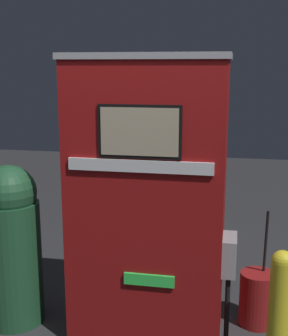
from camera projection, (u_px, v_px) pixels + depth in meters
The scene contains 4 objects.
gas_pump at pixel (148, 201), 3.15m from camera, with size 1.12×0.57×1.94m.
safety_bollard at pixel (279, 314), 2.73m from camera, with size 0.13×0.13×0.83m.
trash_bin at pixel (12, 243), 3.37m from camera, with size 0.42×0.42×1.18m.
squeegee_bucket at pixel (257, 298), 3.40m from camera, with size 0.26×0.26×0.89m.
Camera 1 is at (0.56, -2.71, 1.85)m, focal length 50.00 mm.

